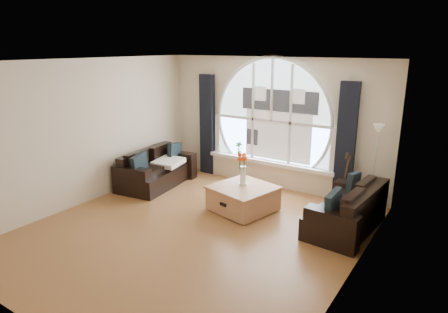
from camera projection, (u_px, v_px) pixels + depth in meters
ground at (194, 231)px, 6.45m from camera, size 5.00×5.50×0.01m
ceiling at (190, 61)px, 5.72m from camera, size 5.00×5.50×0.01m
wall_back at (272, 123)px, 8.30m from camera, size 5.00×0.01×2.70m
wall_front at (20, 212)px, 3.87m from camera, size 5.00×0.01×2.70m
wall_left at (86, 132)px, 7.41m from camera, size 0.01×5.50×2.70m
wall_right at (356, 180)px, 4.76m from camera, size 0.01×5.50×2.70m
attic_slope at (338, 96)px, 4.65m from camera, size 0.92×5.50×0.72m
arched_window at (272, 110)px, 8.20m from camera, size 2.60×0.06×2.15m
window_sill at (269, 162)px, 8.44m from camera, size 2.90×0.22×0.08m
window_frame at (271, 110)px, 8.17m from camera, size 2.76×0.08×2.15m
neighbor_house at (278, 117)px, 8.14m from camera, size 1.70×0.02×1.50m
curtain_left at (207, 125)px, 9.10m from camera, size 0.35×0.12×2.30m
curtain_right at (346, 143)px, 7.41m from camera, size 0.35×0.12×2.30m
sofa_left at (157, 167)px, 8.46m from camera, size 1.06×1.78×0.75m
sofa_right at (346, 206)px, 6.41m from camera, size 0.96×1.71×0.73m
coffee_chest at (243, 197)px, 7.20m from camera, size 1.23×1.23×0.50m
throw_blanket at (168, 162)px, 8.48m from camera, size 0.60×0.60×0.10m
vase_flowers at (243, 164)px, 7.14m from camera, size 0.24×0.24×0.70m
floor_lamp at (374, 168)px, 7.07m from camera, size 0.24×0.24×1.60m
guitar at (347, 179)px, 7.31m from camera, size 0.42×0.35×1.06m
potted_plant at (239, 148)px, 8.79m from camera, size 0.17×0.11×0.31m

